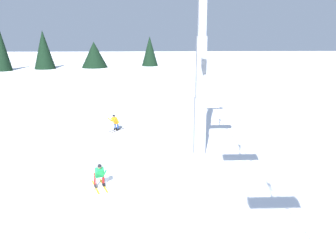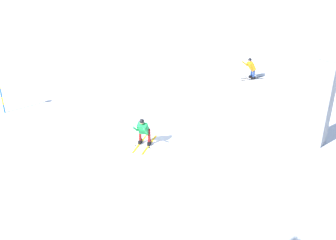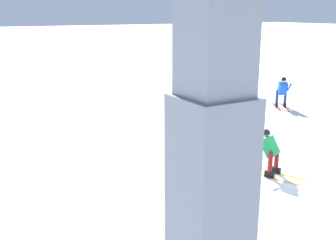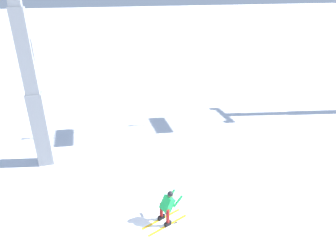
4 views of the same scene
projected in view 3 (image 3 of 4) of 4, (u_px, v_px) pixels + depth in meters
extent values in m
plane|color=white|center=(303.00, 174.00, 11.94)|extent=(260.00, 260.00, 0.00)
cube|color=yellow|center=(269.00, 177.00, 11.66)|extent=(1.70, 0.72, 0.01)
cube|color=black|center=(269.00, 174.00, 11.64)|extent=(0.30, 0.20, 0.16)
cylinder|color=maroon|center=(270.00, 162.00, 11.54)|extent=(0.13, 0.13, 0.60)
cube|color=yellow|center=(276.00, 173.00, 11.98)|extent=(1.70, 0.72, 0.01)
cube|color=black|center=(276.00, 170.00, 11.96)|extent=(0.30, 0.20, 0.16)
cylinder|color=maroon|center=(277.00, 158.00, 11.86)|extent=(0.13, 0.13, 0.60)
cube|color=green|center=(270.00, 147.00, 11.68)|extent=(0.61, 0.57, 0.61)
sphere|color=#997051|center=(266.00, 134.00, 11.67)|extent=(0.20, 0.20, 0.20)
sphere|color=black|center=(266.00, 133.00, 11.66)|extent=(0.22, 0.22, 0.22)
cylinder|color=green|center=(256.00, 143.00, 11.68)|extent=(0.45, 0.24, 0.40)
cylinder|color=gray|center=(254.00, 161.00, 11.80)|extent=(0.40, 0.29, 1.02)
cylinder|color=black|center=(258.00, 174.00, 11.75)|extent=(0.07, 0.07, 0.01)
cylinder|color=green|center=(263.00, 139.00, 12.03)|extent=(0.45, 0.24, 0.40)
cylinder|color=gray|center=(262.00, 156.00, 12.22)|extent=(0.48, 0.07, 1.02)
cylinder|color=black|center=(267.00, 168.00, 12.24)|extent=(0.07, 0.07, 0.01)
cube|color=red|center=(284.00, 107.00, 20.24)|extent=(1.58, 1.00, 0.01)
cube|color=black|center=(285.00, 105.00, 20.22)|extent=(0.30, 0.24, 0.16)
cylinder|color=navy|center=(285.00, 97.00, 20.11)|extent=(0.13, 0.13, 0.68)
cube|color=red|center=(276.00, 107.00, 20.25)|extent=(1.58, 1.00, 0.01)
cube|color=black|center=(276.00, 105.00, 20.22)|extent=(0.30, 0.24, 0.16)
cylinder|color=navy|center=(277.00, 97.00, 20.12)|extent=(0.13, 0.13, 0.68)
cube|color=blue|center=(282.00, 88.00, 19.87)|extent=(0.64, 0.61, 0.68)
sphere|color=beige|center=(284.00, 80.00, 19.64)|extent=(0.23, 0.23, 0.23)
sphere|color=black|center=(284.00, 80.00, 19.63)|extent=(0.24, 0.24, 0.24)
cylinder|color=blue|center=(289.00, 87.00, 19.50)|extent=(0.48, 0.33, 0.45)
cylinder|color=gray|center=(290.00, 100.00, 19.62)|extent=(0.46, 0.16, 1.18)
cylinder|color=black|center=(289.00, 108.00, 19.89)|extent=(0.07, 0.07, 0.01)
cylinder|color=blue|center=(280.00, 87.00, 19.50)|extent=(0.48, 0.33, 0.45)
cylinder|color=gray|center=(278.00, 100.00, 19.62)|extent=(0.35, 0.35, 1.18)
cylinder|color=black|center=(276.00, 108.00, 19.90)|extent=(0.07, 0.07, 0.01)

